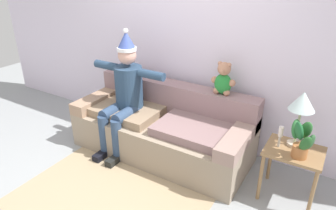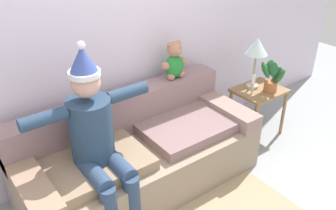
# 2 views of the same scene
# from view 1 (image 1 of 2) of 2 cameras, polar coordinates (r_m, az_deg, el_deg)

# --- Properties ---
(ground_plane) EXTENTS (10.00, 10.00, 0.00)m
(ground_plane) POSITION_cam_1_polar(r_m,az_deg,el_deg) (3.34, -10.50, -16.44)
(ground_plane) COLOR #939899
(back_wall) EXTENTS (7.00, 0.10, 2.70)m
(back_wall) POSITION_cam_1_polar(r_m,az_deg,el_deg) (3.87, 3.37, 12.51)
(back_wall) COLOR silver
(back_wall) RESTS_ON ground_plane
(couch) EXTENTS (2.17, 0.91, 0.82)m
(couch) POSITION_cam_1_polar(r_m,az_deg,el_deg) (3.81, -0.85, -4.28)
(couch) COLOR gray
(couch) RESTS_ON ground_plane
(person_seated) EXTENTS (1.02, 0.77, 1.52)m
(person_seated) POSITION_cam_1_polar(r_m,az_deg,el_deg) (3.74, -8.19, 2.46)
(person_seated) COLOR navy
(person_seated) RESTS_ON ground_plane
(teddy_bear) EXTENTS (0.29, 0.17, 0.38)m
(teddy_bear) POSITION_cam_1_polar(r_m,az_deg,el_deg) (3.50, 10.30, 4.67)
(teddy_bear) COLOR #258635
(teddy_bear) RESTS_ON couch
(side_table) EXTENTS (0.53, 0.44, 0.56)m
(side_table) POSITION_cam_1_polar(r_m,az_deg,el_deg) (3.24, 22.37, -9.20)
(side_table) COLOR olive
(side_table) RESTS_ON ground_plane
(table_lamp) EXTENTS (0.24, 0.24, 0.57)m
(table_lamp) POSITION_cam_1_polar(r_m,az_deg,el_deg) (3.07, 23.85, 0.18)
(table_lamp) COLOR #BFAB91
(table_lamp) RESTS_ON side_table
(potted_plant) EXTENTS (0.26, 0.28, 0.38)m
(potted_plant) POSITION_cam_1_polar(r_m,az_deg,el_deg) (3.01, 23.84, -6.02)
(potted_plant) COLOR #A46233
(potted_plant) RESTS_ON side_table
(candle_tall) EXTENTS (0.04, 0.04, 0.22)m
(candle_tall) POSITION_cam_1_polar(r_m,az_deg,el_deg) (3.12, 20.33, -5.15)
(candle_tall) COLOR beige
(candle_tall) RESTS_ON side_table
(area_rug) EXTENTS (1.89, 1.34, 0.01)m
(area_rug) POSITION_cam_1_polar(r_m,az_deg,el_deg) (3.31, -10.99, -16.77)
(area_rug) COLOR tan
(area_rug) RESTS_ON ground_plane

